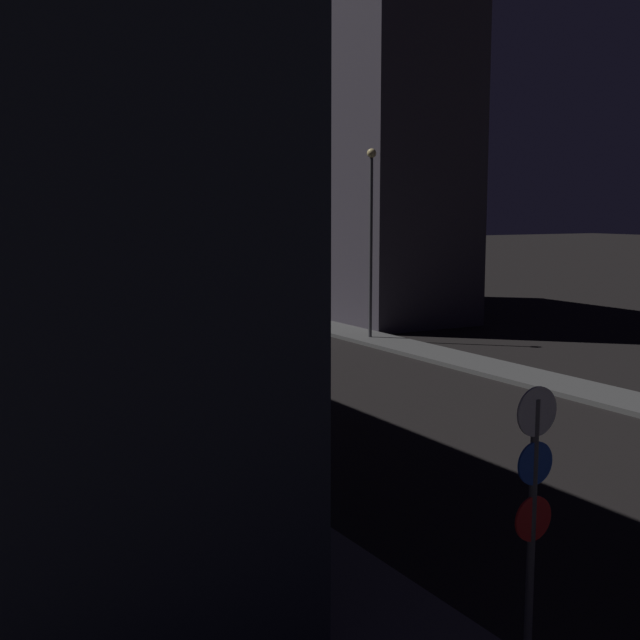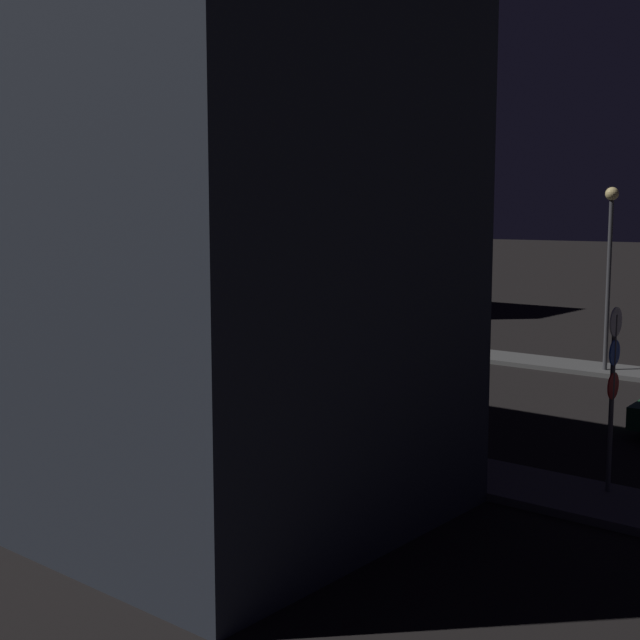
{
  "view_description": "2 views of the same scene",
  "coord_description": "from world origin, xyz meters",
  "px_view_note": "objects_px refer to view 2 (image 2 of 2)",
  "views": [
    {
      "loc": [
        -13.78,
        -0.32,
        6.15
      ],
      "look_at": [
        -1.74,
        21.06,
        2.86
      ],
      "focal_mm": 46.76,
      "sensor_mm": 36.0,
      "label": 1
    },
    {
      "loc": [
        -24.12,
        0.4,
        5.98
      ],
      "look_at": [
        0.05,
        20.3,
        2.06
      ],
      "focal_mm": 48.48,
      "sensor_mm": 36.0,
      "label": 2
    }
  ],
  "objects_px": {
    "traffic_light_overhead": "(3,269)",
    "street_lamp_near_block": "(610,248)",
    "sign_pole_left": "(613,381)",
    "street_lamp_far_block": "(230,222)",
    "traffic_light_left_kerb": "(12,304)"
  },
  "relations": [
    {
      "from": "traffic_light_overhead",
      "to": "sign_pole_left",
      "type": "bearing_deg",
      "value": -95.33
    },
    {
      "from": "sign_pole_left",
      "to": "street_lamp_far_block",
      "type": "bearing_deg",
      "value": 61.06
    },
    {
      "from": "sign_pole_left",
      "to": "traffic_light_left_kerb",
      "type": "bearing_deg",
      "value": 88.02
    },
    {
      "from": "traffic_light_overhead",
      "to": "traffic_light_left_kerb",
      "type": "xyz_separation_m",
      "value": [
        -1.74,
        -3.53,
        -1.14
      ]
    },
    {
      "from": "traffic_light_left_kerb",
      "to": "street_lamp_far_block",
      "type": "xyz_separation_m",
      "value": [
        13.18,
        1.3,
        3.06
      ]
    },
    {
      "from": "traffic_light_overhead",
      "to": "traffic_light_left_kerb",
      "type": "relative_size",
      "value": 1.45
    },
    {
      "from": "sign_pole_left",
      "to": "street_lamp_near_block",
      "type": "height_order",
      "value": "street_lamp_near_block"
    },
    {
      "from": "traffic_light_overhead",
      "to": "street_lamp_near_block",
      "type": "xyz_separation_m",
      "value": [
        11.18,
        -22.13,
        1.12
      ]
    },
    {
      "from": "street_lamp_far_block",
      "to": "traffic_light_overhead",
      "type": "bearing_deg",
      "value": 168.98
    },
    {
      "from": "traffic_light_left_kerb",
      "to": "traffic_light_overhead",
      "type": "bearing_deg",
      "value": 63.71
    },
    {
      "from": "traffic_light_overhead",
      "to": "street_lamp_far_block",
      "type": "distance_m",
      "value": 11.81
    },
    {
      "from": "street_lamp_near_block",
      "to": "traffic_light_overhead",
      "type": "bearing_deg",
      "value": 116.79
    },
    {
      "from": "street_lamp_far_block",
      "to": "traffic_light_left_kerb",
      "type": "bearing_deg",
      "value": -174.38
    },
    {
      "from": "traffic_light_overhead",
      "to": "street_lamp_far_block",
      "type": "height_order",
      "value": "street_lamp_far_block"
    },
    {
      "from": "traffic_light_overhead",
      "to": "street_lamp_far_block",
      "type": "relative_size",
      "value": 0.56
    }
  ]
}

